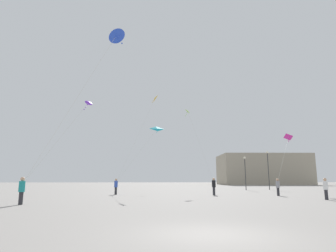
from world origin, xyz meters
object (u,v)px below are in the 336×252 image
at_px(kite_lime_diamond, 188,112).
at_px(kite_cobalt_diamond, 116,36).
at_px(person_in_teal, 22,189).
at_px(kite_amber_diamond, 155,99).
at_px(kite_cyan_delta, 157,129).
at_px(person_in_white, 326,188).
at_px(lamppost_west, 245,168).
at_px(kite_violet_diamond, 87,104).
at_px(building_left_hall, 262,170).
at_px(lamppost_east, 268,164).
at_px(person_in_grey, 278,186).
at_px(person_in_blue, 116,186).
at_px(kite_magenta_delta, 288,138).
at_px(person_in_black, 214,186).

bearing_deg(kite_lime_diamond, kite_cobalt_diamond, -112.71).
height_order(person_in_teal, kite_amber_diamond, kite_amber_diamond).
bearing_deg(kite_cobalt_diamond, kite_cyan_delta, 80.65).
distance_m(person_in_white, kite_amber_diamond, 23.44).
bearing_deg(kite_amber_diamond, lamppost_west, 23.78).
bearing_deg(kite_violet_diamond, building_left_hall, 56.77).
bearing_deg(lamppost_east, person_in_grey, -110.83).
bearing_deg(lamppost_west, kite_violet_diamond, -137.69).
bearing_deg(building_left_hall, kite_cobalt_diamond, -119.06).
bearing_deg(person_in_teal, kite_lime_diamond, 117.59).
bearing_deg(person_in_teal, person_in_grey, 86.81).
height_order(person_in_blue, building_left_hall, building_left_hall).
distance_m(person_in_white, kite_violet_diamond, 21.59).
bearing_deg(kite_lime_diamond, person_in_teal, -127.31).
xyz_separation_m(person_in_teal, lamppost_west, (23.78, 24.30, 2.48)).
height_order(person_in_white, lamppost_west, lamppost_west).
xyz_separation_m(kite_lime_diamond, lamppost_west, (9.87, 6.05, -7.35)).
relative_size(kite_amber_diamond, lamppost_east, 1.93).
relative_size(kite_violet_diamond, kite_magenta_delta, 1.29).
distance_m(kite_magenta_delta, lamppost_west, 11.48).
bearing_deg(building_left_hall, kite_amber_diamond, -124.63).
distance_m(person_in_black, building_left_hall, 66.53).
xyz_separation_m(person_in_white, kite_magenta_delta, (2.58, 10.52, 5.70)).
bearing_deg(kite_cyan_delta, kite_amber_diamond, -95.43).
height_order(person_in_white, building_left_hall, building_left_hall).
bearing_deg(kite_magenta_delta, kite_violet_diamond, -160.26).
bearing_deg(person_in_white, kite_lime_diamond, 38.55).
bearing_deg(person_in_white, person_in_teal, 105.01).
relative_size(person_in_teal, building_left_hall, 0.07).
distance_m(kite_violet_diamond, lamppost_west, 28.69).
distance_m(person_in_grey, person_in_white, 5.96).
bearing_deg(kite_cobalt_diamond, lamppost_east, 49.77).
height_order(kite_cobalt_diamond, kite_magenta_delta, kite_cobalt_diamond).
bearing_deg(kite_cyan_delta, lamppost_east, 10.39).
xyz_separation_m(person_in_black, person_in_white, (7.53, -7.80, -0.02)).
relative_size(person_in_grey, kite_violet_diamond, 0.23).
bearing_deg(building_left_hall, person_in_grey, -111.08).
bearing_deg(kite_lime_diamond, building_left_hall, 58.78).
height_order(person_in_teal, person_in_blue, person_in_teal).
bearing_deg(kite_violet_diamond, person_in_black, 23.31).
height_order(person_in_blue, kite_violet_diamond, kite_violet_diamond).
bearing_deg(lamppost_east, building_left_hall, 68.83).
relative_size(person_in_grey, kite_magenta_delta, 0.30).
xyz_separation_m(kite_violet_diamond, lamppost_west, (20.91, 19.03, -4.84)).
xyz_separation_m(kite_magenta_delta, lamppost_west, (-1.83, 10.87, -3.19)).
height_order(person_in_black, kite_amber_diamond, kite_amber_diamond).
distance_m(person_in_white, lamppost_east, 23.06).
relative_size(kite_lime_diamond, lamppost_west, 1.93).
bearing_deg(person_in_teal, kite_amber_diamond, 127.48).
xyz_separation_m(kite_violet_diamond, kite_lime_diamond, (11.04, 12.98, 2.51)).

